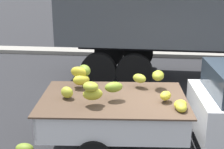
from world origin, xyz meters
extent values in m
plane|color=#28282B|center=(0.00, 0.00, 0.00)|extent=(220.00, 220.00, 0.00)
cube|color=gray|center=(0.00, 7.53, 0.08)|extent=(80.00, 0.80, 0.16)
cube|color=white|center=(-1.24, -0.19, 0.58)|extent=(2.77, 1.93, 0.08)
cube|color=white|center=(-1.30, 0.65, 0.84)|extent=(2.63, 0.26, 0.44)
cube|color=white|center=(-1.17, -1.03, 0.84)|extent=(2.63, 0.26, 0.44)
cube|color=white|center=(0.05, -0.09, 0.84)|extent=(0.19, 1.73, 0.44)
cube|color=white|center=(-2.53, -0.29, 0.84)|extent=(0.19, 1.73, 0.44)
cube|color=#B21914|center=(-1.31, 0.68, 0.80)|extent=(2.53, 0.21, 0.07)
cube|color=brown|center=(-1.24, -0.19, 1.07)|extent=(2.89, 2.06, 0.03)
ellipsoid|color=gold|center=(-1.56, -0.59, 1.30)|extent=(0.40, 0.31, 0.22)
ellipsoid|color=gold|center=(-1.94, 0.24, 1.27)|extent=(0.41, 0.36, 0.21)
ellipsoid|color=gold|center=(-0.02, -0.58, 1.16)|extent=(0.31, 0.34, 0.16)
ellipsoid|color=gold|center=(-2.10, -0.33, 1.21)|extent=(0.34, 0.33, 0.21)
ellipsoid|color=gold|center=(-2.01, 0.33, 1.41)|extent=(0.40, 0.30, 0.22)
ellipsoid|color=gold|center=(-0.02, -0.66, 1.15)|extent=(0.22, 0.31, 0.16)
ellipsoid|color=gold|center=(-0.27, -0.30, 1.21)|extent=(0.27, 0.31, 0.16)
ellipsoid|color=#A8B232|center=(-0.77, 0.43, 1.28)|extent=(0.36, 0.34, 0.18)
ellipsoid|color=#A2AC30|center=(-1.59, -0.62, 1.45)|extent=(0.39, 0.38, 0.16)
ellipsoid|color=olive|center=(-1.22, -0.33, 1.35)|extent=(0.40, 0.35, 0.19)
ellipsoid|color=olive|center=(-1.91, 0.45, 1.41)|extent=(0.38, 0.42, 0.23)
ellipsoid|color=#9BA42C|center=(-0.40, 0.39, 1.37)|extent=(0.26, 0.37, 0.20)
cylinder|color=black|center=(-1.61, 0.62, 0.32)|extent=(0.65, 0.25, 0.64)
cylinder|color=black|center=(-0.96, 5.68, 0.54)|extent=(1.08, 0.31, 1.08)
cylinder|color=black|center=(-0.99, 3.28, 0.54)|extent=(1.08, 0.31, 1.08)
cylinder|color=black|center=(-2.04, 5.70, 0.54)|extent=(1.08, 0.31, 1.08)
cylinder|color=black|center=(-2.07, 3.30, 0.54)|extent=(1.08, 0.31, 1.08)
ellipsoid|color=olive|center=(-2.93, -0.56, 0.10)|extent=(0.38, 0.27, 0.19)
camera|label=1|loc=(-0.63, -5.83, 3.34)|focal=51.55mm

